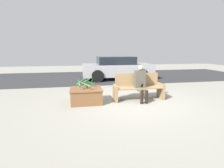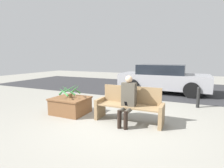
{
  "view_description": "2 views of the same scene",
  "coord_description": "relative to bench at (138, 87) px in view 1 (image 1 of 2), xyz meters",
  "views": [
    {
      "loc": [
        -1.86,
        -5.61,
        1.78
      ],
      "look_at": [
        -0.7,
        0.48,
        0.57
      ],
      "focal_mm": 28.0,
      "sensor_mm": 36.0,
      "label": 1
    },
    {
      "loc": [
        1.69,
        -4.06,
        1.71
      ],
      "look_at": [
        -0.42,
        0.66,
        0.94
      ],
      "focal_mm": 28.0,
      "sensor_mm": 36.0,
      "label": 2
    }
  ],
  "objects": [
    {
      "name": "bench",
      "position": [
        0.0,
        0.0,
        0.0
      ],
      "size": [
        1.82,
        0.54,
        0.94
      ],
      "color": "#8C704C",
      "rests_on": "ground_plane"
    },
    {
      "name": "person_seated",
      "position": [
        0.02,
        -0.2,
        0.24
      ],
      "size": [
        0.36,
        0.63,
        1.26
      ],
      "color": "#4C473D",
      "rests_on": "ground_plane"
    },
    {
      "name": "ground_plane",
      "position": [
        -0.24,
        -0.32,
        -0.44
      ],
      "size": [
        30.0,
        30.0,
        0.0
      ],
      "primitive_type": "plane",
      "color": "gray"
    },
    {
      "name": "road_surface",
      "position": [
        -0.24,
        5.7,
        -0.44
      ],
      "size": [
        20.0,
        6.0,
        0.01
      ],
      "primitive_type": "cube",
      "color": "#2D2D30",
      "rests_on": "ground_plane"
    },
    {
      "name": "parked_car",
      "position": [
        0.21,
        4.62,
        0.26
      ],
      "size": [
        4.25,
        1.98,
        1.39
      ],
      "color": "#99999E",
      "rests_on": "ground_plane"
    },
    {
      "name": "potted_plant",
      "position": [
        -1.9,
        -0.1,
        0.27
      ],
      "size": [
        0.62,
        0.65,
        0.43
      ],
      "color": "brown",
      "rests_on": "planter_box"
    },
    {
      "name": "planter_box",
      "position": [
        -1.89,
        -0.1,
        -0.17
      ],
      "size": [
        1.06,
        0.94,
        0.5
      ],
      "color": "brown",
      "rests_on": "ground_plane"
    },
    {
      "name": "bollard_post",
      "position": [
        1.76,
        2.24,
        -0.05
      ],
      "size": [
        0.12,
        0.12,
        0.74
      ],
      "color": "black",
      "rests_on": "ground_plane"
    }
  ]
}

